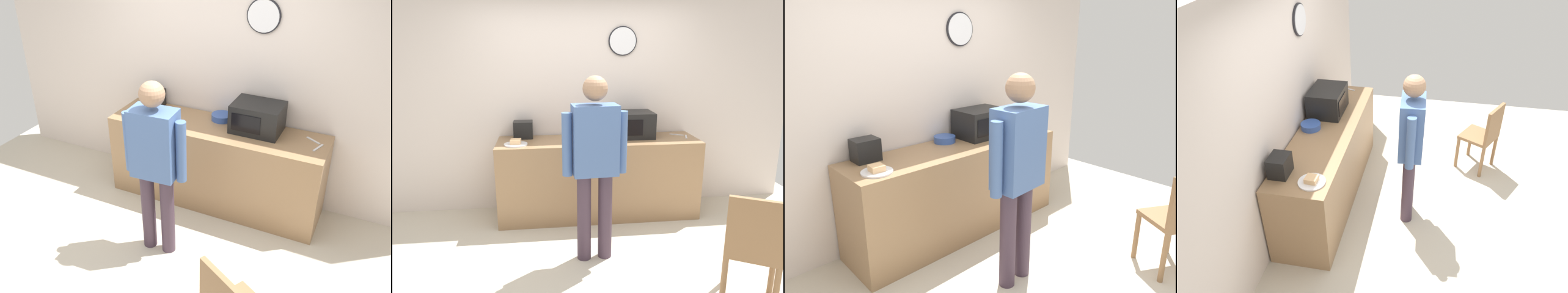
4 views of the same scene
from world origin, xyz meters
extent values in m
plane|color=beige|center=(0.00, 0.00, 0.00)|extent=(6.00, 6.00, 0.00)
cube|color=silver|center=(0.00, 1.60, 1.30)|extent=(5.40, 0.10, 2.60)
cylinder|color=white|center=(0.52, 1.54, 2.03)|extent=(0.31, 0.03, 0.31)
cylinder|color=black|center=(0.52, 1.54, 2.03)|extent=(0.33, 0.02, 0.33)
cube|color=#93704C|center=(0.20, 1.22, 0.46)|extent=(2.31, 0.62, 0.93)
cube|color=black|center=(0.60, 1.32, 1.08)|extent=(0.50, 0.38, 0.30)
cube|color=black|center=(0.54, 1.12, 1.08)|extent=(0.30, 0.01, 0.18)
cylinder|color=white|center=(-0.74, 1.09, 0.93)|extent=(0.26, 0.26, 0.01)
cube|color=#E3B27C|center=(-0.74, 1.09, 0.97)|extent=(0.12, 0.12, 0.05)
cylinder|color=#33519E|center=(0.18, 1.40, 0.96)|extent=(0.22, 0.22, 0.07)
cube|color=black|center=(-0.67, 1.41, 1.03)|extent=(0.22, 0.18, 0.20)
cube|color=silver|center=(1.18, 1.34, 0.93)|extent=(0.15, 0.11, 0.01)
cube|color=silver|center=(1.25, 1.22, 0.93)|extent=(0.07, 0.17, 0.01)
cylinder|color=#40303E|center=(0.12, 0.27, 0.42)|extent=(0.13, 0.13, 0.85)
cylinder|color=#40303E|center=(-0.08, 0.26, 0.42)|extent=(0.13, 0.13, 0.85)
cube|color=#47669E|center=(0.02, 0.26, 1.16)|extent=(0.41, 0.26, 0.63)
cylinder|color=#47669E|center=(0.27, 0.28, 1.13)|extent=(0.09, 0.09, 0.57)
cylinder|color=#47669E|center=(-0.23, 0.25, 1.13)|extent=(0.09, 0.09, 0.57)
sphere|color=#A37A5B|center=(0.02, 0.26, 1.62)|extent=(0.22, 0.22, 0.22)
camera|label=1|loc=(1.73, -2.52, 2.96)|focal=39.76mm
camera|label=2|loc=(-0.44, -2.91, 1.95)|focal=34.26mm
camera|label=3|loc=(-1.98, -1.47, 2.00)|focal=33.54mm
camera|label=4|loc=(-3.36, 0.03, 3.17)|focal=35.79mm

